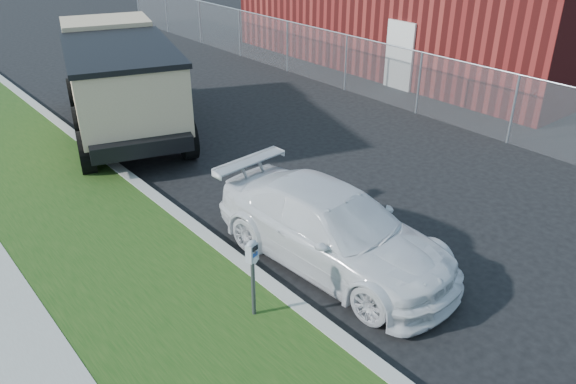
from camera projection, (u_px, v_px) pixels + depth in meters
ground at (379, 236)px, 10.54m from camera, size 120.00×120.00×0.00m
streetside at (41, 301)px, 8.74m from camera, size 6.12×50.00×0.15m
chainlink_fence at (346, 52)px, 18.14m from camera, size 0.06×30.06×30.00m
brick_building at (439, 1)px, 21.81m from camera, size 9.20×14.20×4.17m
parking_meter at (252, 262)px, 7.94m from camera, size 0.20×0.16×1.29m
white_wagon at (333, 228)px, 9.51m from camera, size 2.26×4.75×1.34m
dump_truck at (119, 76)px, 14.90m from camera, size 4.32×7.04×2.60m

